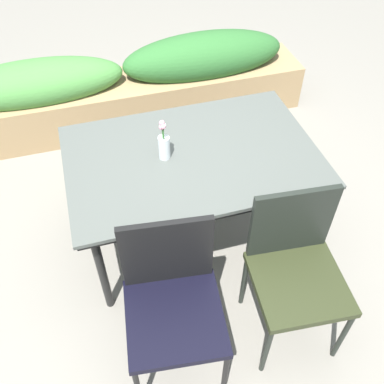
# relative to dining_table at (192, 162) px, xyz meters

# --- Properties ---
(ground_plane) EXTENTS (12.00, 12.00, 0.00)m
(ground_plane) POSITION_rel_dining_table_xyz_m (-0.05, -0.02, -0.67)
(ground_plane) COLOR gray
(dining_table) EXTENTS (1.44, 0.95, 0.73)m
(dining_table) POSITION_rel_dining_table_xyz_m (0.00, 0.00, 0.00)
(dining_table) COLOR #4C514C
(dining_table) RESTS_ON ground
(chair_near_left) EXTENTS (0.52, 0.52, 0.91)m
(chair_near_left) POSITION_rel_dining_table_xyz_m (-0.32, -0.74, -0.15)
(chair_near_left) COLOR black
(chair_near_left) RESTS_ON ground
(chair_near_right) EXTENTS (0.49, 0.49, 0.92)m
(chair_near_right) POSITION_rel_dining_table_xyz_m (0.33, -0.74, -0.14)
(chair_near_right) COLOR #2B311A
(chair_near_right) RESTS_ON ground
(flower_vase) EXTENTS (0.07, 0.07, 0.26)m
(flower_vase) POSITION_rel_dining_table_xyz_m (-0.16, 0.02, 0.16)
(flower_vase) COLOR silver
(flower_vase) RESTS_ON dining_table
(planter_box) EXTENTS (3.11, 0.50, 0.72)m
(planter_box) POSITION_rel_dining_table_xyz_m (-0.17, 1.42, -0.34)
(planter_box) COLOR #9E7F56
(planter_box) RESTS_ON ground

